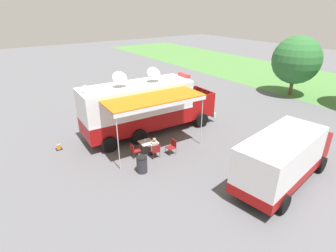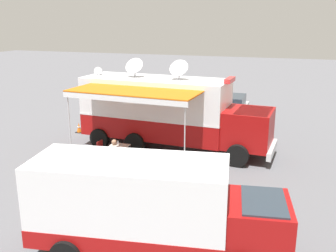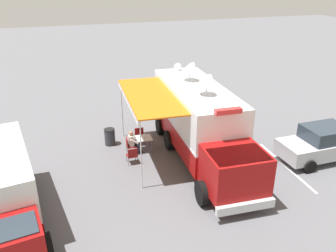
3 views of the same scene
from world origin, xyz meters
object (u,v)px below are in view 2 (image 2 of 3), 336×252
object	(u,v)px
command_truck	(169,111)
water_bottle	(118,143)
folding_chair_beside_table	(102,149)
trash_bin	(77,160)
support_truck	(149,208)
car_behind_truck	(230,110)
seated_responder	(115,152)
folding_chair_at_table	(113,156)
traffic_cone	(79,128)
folding_table	(119,147)
folding_chair_spare_by_truck	(136,160)

from	to	relation	value
command_truck	water_bottle	xyz separation A→B (m)	(2.39, -1.65, -1.11)
folding_chair_beside_table	trash_bin	xyz separation A→B (m)	(1.56, -0.38, -0.06)
support_truck	trash_bin	bearing A→B (deg)	-132.40
car_behind_truck	support_truck	bearing A→B (deg)	1.04
folding_chair_beside_table	support_truck	world-z (taller)	support_truck
seated_responder	trash_bin	world-z (taller)	seated_responder
water_bottle	car_behind_truck	world-z (taller)	car_behind_truck
folding_chair_at_table	car_behind_truck	distance (m)	9.59
folding_chair_beside_table	traffic_cone	world-z (taller)	folding_chair_beside_table
folding_table	command_truck	bearing A→B (deg)	147.03
folding_chair_at_table	folding_chair_beside_table	size ratio (longest dim) A/B	1.00
traffic_cone	water_bottle	bearing A→B (deg)	50.55
seated_responder	folding_table	bearing A→B (deg)	-168.69
support_truck	command_truck	bearing A→B (deg)	-164.92
traffic_cone	support_truck	distance (m)	12.75
folding_chair_at_table	traffic_cone	distance (m)	6.06
command_truck	seated_responder	bearing A→B (deg)	-25.58
folding_table	water_bottle	world-z (taller)	water_bottle
car_behind_truck	folding_chair_at_table	bearing A→B (deg)	-21.85
trash_bin	car_behind_truck	distance (m)	10.86
command_truck	seated_responder	xyz separation A→B (m)	(3.05, -1.46, -1.30)
folding_chair_at_table	trash_bin	bearing A→B (deg)	-59.54
folding_chair_spare_by_truck	support_truck	size ratio (longest dim) A/B	0.12
seated_responder	traffic_cone	xyz separation A→B (m)	(-4.06, -4.32, -0.37)
water_bottle	traffic_cone	bearing A→B (deg)	-129.45
folding_chair_beside_table	folding_chair_spare_by_truck	bearing A→B (deg)	66.96
folding_chair_beside_table	trash_bin	distance (m)	1.61
trash_bin	traffic_cone	distance (m)	5.85
water_bottle	folding_chair_spare_by_truck	world-z (taller)	water_bottle
command_truck	folding_table	size ratio (longest dim) A/B	11.42
seated_responder	folding_chair_beside_table	bearing A→B (deg)	-121.09
folding_chair_beside_table	seated_responder	bearing A→B (deg)	58.91
command_truck	support_truck	bearing A→B (deg)	15.08
support_truck	folding_chair_at_table	bearing A→B (deg)	-145.21
folding_chair_spare_by_truck	seated_responder	distance (m)	1.13
seated_responder	traffic_cone	distance (m)	5.94
folding_chair_spare_by_truck	traffic_cone	bearing A→B (deg)	-128.84
water_bottle	trash_bin	world-z (taller)	water_bottle
folding_chair_at_table	seated_responder	world-z (taller)	seated_responder
command_truck	folding_chair_spare_by_truck	size ratio (longest dim) A/B	11.04
water_bottle	traffic_cone	world-z (taller)	water_bottle
folding_chair_at_table	folding_table	bearing A→B (deg)	-172.01
water_bottle	support_truck	xyz separation A→B (m)	(6.36, 4.00, 0.55)
folding_chair_beside_table	water_bottle	bearing A→B (deg)	95.60
water_bottle	folding_table	bearing A→B (deg)	51.27
car_behind_truck	trash_bin	bearing A→B (deg)	-26.87
folding_chair_beside_table	folding_chair_spare_by_truck	xyz separation A→B (m)	(0.88, 2.06, 0.00)
water_bottle	folding_chair_at_table	distance (m)	0.93
folding_chair_at_table	folding_chair_beside_table	xyz separation A→B (m)	(-0.77, -0.96, 0.00)
folding_chair_spare_by_truck	traffic_cone	distance (m)	6.94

